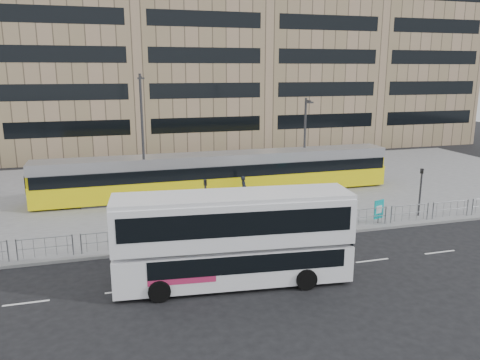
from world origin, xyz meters
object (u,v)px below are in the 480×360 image
object	(u,v)px
lamp_post_west	(143,135)
lamp_post_east	(305,138)
tram	(220,174)
traffic_light_west	(206,199)
pedestrian	(244,189)
traffic_light_east	(421,186)
station_sign	(311,203)
double_decker_bus	(233,236)
ad_panel	(379,210)

from	to	relation	value
lamp_post_west	lamp_post_east	world-z (taller)	lamp_post_west
lamp_post_west	lamp_post_east	size ratio (longest dim) A/B	1.27
tram	traffic_light_west	world-z (taller)	tram
pedestrian	traffic_light_east	size ratio (longest dim) A/B	0.59
tram	lamp_post_west	distance (m)	6.59
tram	pedestrian	world-z (taller)	tram
traffic_light_east	station_sign	bearing A→B (deg)	173.10
tram	lamp_post_east	bearing A→B (deg)	5.01
traffic_light_west	lamp_post_east	distance (m)	13.26
pedestrian	lamp_post_east	bearing A→B (deg)	-46.69
station_sign	traffic_light_west	bearing A→B (deg)	151.14
pedestrian	lamp_post_east	world-z (taller)	lamp_post_east
station_sign	lamp_post_west	world-z (taller)	lamp_post_west
station_sign	lamp_post_west	xyz separation A→B (m)	(-8.85, 8.33, 3.25)
lamp_post_west	lamp_post_east	xyz separation A→B (m)	(12.74, 1.63, -0.96)
traffic_light_east	lamp_post_east	xyz separation A→B (m)	(-3.93, 9.38, 1.91)
double_decker_bus	lamp_post_east	bearing A→B (deg)	62.40
ad_panel	lamp_post_west	xyz separation A→B (m)	(-13.33, 8.38, 3.99)
pedestrian	traffic_light_east	xyz separation A→B (m)	(9.88, -6.36, 1.06)
tram	pedestrian	xyz separation A→B (m)	(1.15, -2.36, -0.66)
pedestrian	lamp_post_east	distance (m)	7.30
ad_panel	lamp_post_east	size ratio (longest dim) A/B	0.21
traffic_light_east	lamp_post_east	bearing A→B (deg)	101.57
pedestrian	traffic_light_west	size ratio (longest dim) A/B	0.59
tram	traffic_light_west	size ratio (longest dim) A/B	8.58
ad_panel	traffic_light_east	bearing A→B (deg)	-6.21
pedestrian	tram	bearing A→B (deg)	42.41
ad_panel	tram	bearing A→B (deg)	112.52
double_decker_bus	traffic_light_west	world-z (taller)	double_decker_bus
pedestrian	traffic_light_east	bearing A→B (deg)	-106.35
station_sign	lamp_post_east	size ratio (longest dim) A/B	0.33
ad_panel	double_decker_bus	bearing A→B (deg)	-170.51
traffic_light_east	ad_panel	bearing A→B (deg)	179.53
ad_panel	pedestrian	bearing A→B (deg)	116.18
double_decker_bus	lamp_post_west	world-z (taller)	lamp_post_west
traffic_light_west	tram	bearing A→B (deg)	58.91
traffic_light_east	lamp_post_east	distance (m)	10.35
pedestrian	lamp_post_east	xyz separation A→B (m)	(5.95, 3.01, 2.97)
station_sign	lamp_post_east	xyz separation A→B (m)	(3.89, 9.96, 2.29)
ad_panel	traffic_light_west	distance (m)	10.62
station_sign	traffic_light_east	xyz separation A→B (m)	(7.82, 0.58, 0.38)
ad_panel	traffic_light_east	size ratio (longest dim) A/B	0.47
double_decker_bus	pedestrian	distance (m)	12.97
double_decker_bus	pedestrian	bearing A→B (deg)	77.28
station_sign	pedestrian	world-z (taller)	station_sign
double_decker_bus	station_sign	xyz separation A→B (m)	(6.14, 5.31, -0.48)
ad_panel	lamp_post_east	xyz separation A→B (m)	(-0.59, 10.01, 3.03)
ad_panel	lamp_post_east	distance (m)	10.47
tram	traffic_light_west	bearing A→B (deg)	-109.47
tram	lamp_post_west	xyz separation A→B (m)	(-5.64, -0.97, 3.27)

